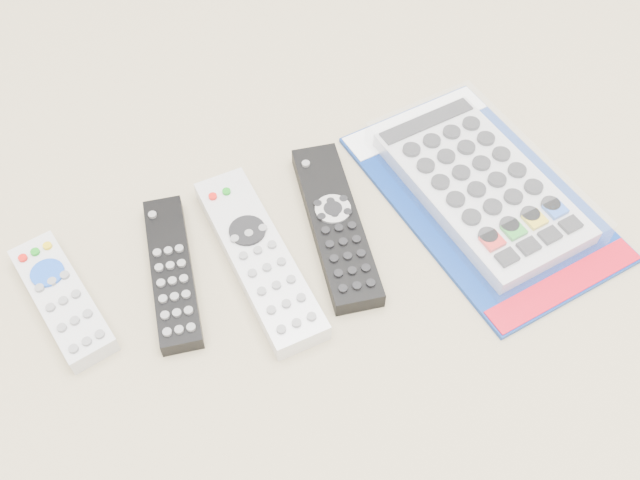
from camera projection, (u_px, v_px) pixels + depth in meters
name	position (u px, v px, depth m)	size (l,w,h in m)	color
remote_small_grey	(62.00, 299.00, 0.69)	(0.07, 0.16, 0.02)	#BABABD
remote_slim_black	(172.00, 272.00, 0.71)	(0.07, 0.18, 0.02)	black
remote_silver_dvd	(259.00, 257.00, 0.72)	(0.06, 0.22, 0.03)	silver
remote_large_black	(336.00, 224.00, 0.74)	(0.09, 0.21, 0.02)	black
jumbo_remote_packaged	(481.00, 185.00, 0.77)	(0.21, 0.32, 0.04)	navy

